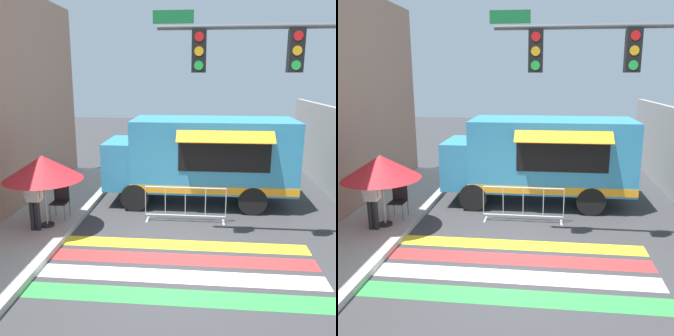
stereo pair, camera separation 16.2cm
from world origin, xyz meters
TOP-DOWN VIEW (x-y plane):
  - ground_plane at (0.00, 0.00)m, footprint 60.00×60.00m
  - crosswalk_painted at (0.00, -0.18)m, footprint 6.40×2.84m
  - food_truck at (0.45, 4.28)m, footprint 5.99×2.62m
  - traffic_signal_pole at (2.56, 1.07)m, footprint 4.81×0.29m
  - patio_umbrella at (-3.55, 1.49)m, footprint 2.07×2.07m
  - folding_chair at (-3.41, 2.16)m, footprint 0.45×0.45m
  - vendor_person at (-3.73, 1.20)m, footprint 0.53×0.22m
  - barricade_front at (0.13, 2.52)m, footprint 2.32×0.44m

SIDE VIEW (x-z plane):
  - ground_plane at x=0.00m, z-range 0.00..0.00m
  - crosswalk_painted at x=0.00m, z-range 0.00..0.01m
  - barricade_front at x=0.13m, z-range 0.00..1.04m
  - folding_chair at x=-3.41m, z-range 0.25..1.15m
  - vendor_person at x=-3.73m, z-range 0.27..1.95m
  - food_truck at x=0.45m, z-range 0.19..2.97m
  - patio_umbrella at x=-3.55m, z-range 0.80..2.74m
  - traffic_signal_pole at x=2.56m, z-range 1.17..6.84m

